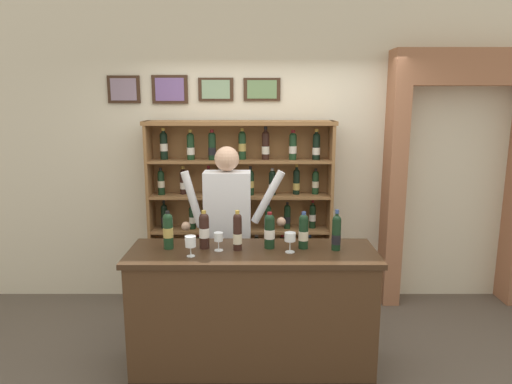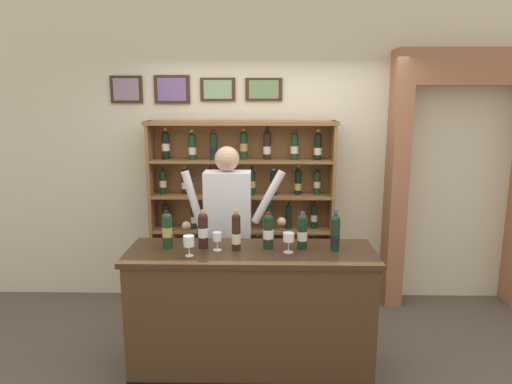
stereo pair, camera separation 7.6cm
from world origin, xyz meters
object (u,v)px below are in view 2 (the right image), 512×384
at_px(wine_glass_spare, 189,242).
at_px(wine_glass_left, 217,238).
at_px(wine_shelf, 242,209).
at_px(tasting_bottle_vin_santo, 203,229).
at_px(tasting_bottle_rosso, 236,232).
at_px(tasting_bottle_super_tuscan, 167,230).
at_px(tasting_bottle_bianco, 302,231).
at_px(tasting_counter, 251,312).
at_px(wine_glass_right, 289,238).
at_px(tasting_bottle_prosecco, 335,233).
at_px(shopkeeper, 228,220).
at_px(tasting_bottle_brunello, 268,230).

height_order(wine_glass_spare, wine_glass_left, wine_glass_spare).
distance_m(wine_shelf, wine_glass_spare, 1.43).
bearing_deg(wine_glass_left, tasting_bottle_vin_santo, 151.48).
bearing_deg(tasting_bottle_rosso, wine_glass_spare, -156.04).
bearing_deg(wine_shelf, tasting_bottle_super_tuscan, -112.65).
xyz_separation_m(tasting_bottle_rosso, tasting_bottle_bianco, (0.50, 0.04, -0.00)).
bearing_deg(tasting_counter, wine_glass_right, -7.59).
bearing_deg(wine_glass_right, tasting_bottle_vin_santo, 171.37).
height_order(wine_shelf, tasting_counter, wine_shelf).
relative_size(tasting_bottle_rosso, tasting_bottle_prosecco, 0.98).
height_order(tasting_counter, shopkeeper, shopkeeper).
xyz_separation_m(tasting_bottle_brunello, tasting_bottle_bianco, (0.26, -0.01, -0.00)).
bearing_deg(tasting_bottle_rosso, tasting_counter, -9.74).
xyz_separation_m(wine_glass_right, wine_glass_spare, (-0.72, -0.09, -0.00)).
height_order(tasting_bottle_super_tuscan, tasting_bottle_brunello, tasting_bottle_super_tuscan).
distance_m(tasting_bottle_brunello, wine_glass_spare, 0.61).
distance_m(tasting_bottle_super_tuscan, tasting_bottle_prosecco, 1.27).
xyz_separation_m(tasting_counter, tasting_bottle_bianco, (0.39, 0.06, 0.64)).
bearing_deg(tasting_bottle_bianco, tasting_bottle_super_tuscan, -179.70).
height_order(shopkeeper, wine_glass_spare, shopkeeper).
distance_m(tasting_bottle_vin_santo, tasting_bottle_prosecco, 1.00).
bearing_deg(wine_glass_spare, tasting_bottle_vin_santo, 67.51).
height_order(tasting_bottle_prosecco, wine_glass_left, tasting_bottle_prosecco).
xyz_separation_m(wine_shelf, wine_glass_left, (-0.12, -1.27, 0.09)).
distance_m(tasting_bottle_bianco, wine_glass_left, 0.64).
bearing_deg(tasting_bottle_bianco, tasting_bottle_rosso, -175.54).
bearing_deg(tasting_bottle_super_tuscan, wine_glass_right, -5.60).
relative_size(wine_shelf, tasting_bottle_prosecco, 6.11).
height_order(tasting_bottle_rosso, tasting_bottle_bianco, tasting_bottle_rosso).
distance_m(tasting_counter, tasting_bottle_vin_santo, 0.74).
relative_size(shopkeeper, wine_glass_spare, 11.23).
distance_m(wine_shelf, wine_glass_right, 1.37).
bearing_deg(tasting_bottle_vin_santo, tasting_bottle_super_tuscan, -178.32).
height_order(tasting_bottle_vin_santo, wine_glass_spare, tasting_bottle_vin_santo).
height_order(wine_glass_right, wine_glass_spare, wine_glass_spare).
relative_size(tasting_bottle_vin_santo, wine_glass_spare, 1.93).
relative_size(tasting_bottle_super_tuscan, tasting_bottle_rosso, 0.96).
bearing_deg(tasting_bottle_vin_santo, tasting_counter, -9.41).
relative_size(shopkeeper, wine_glass_left, 12.20).
relative_size(tasting_bottle_rosso, tasting_bottle_brunello, 1.09).
xyz_separation_m(tasting_bottle_prosecco, wine_glass_right, (-0.35, -0.06, -0.02)).
height_order(shopkeeper, tasting_bottle_vin_santo, shopkeeper).
relative_size(shopkeeper, tasting_bottle_rosso, 5.62).
height_order(tasting_counter, tasting_bottle_prosecco, tasting_bottle_prosecco).
bearing_deg(wine_glass_left, tasting_bottle_prosecco, 1.26).
height_order(shopkeeper, wine_glass_right, shopkeeper).
relative_size(tasting_bottle_bianco, tasting_bottle_prosecco, 0.92).
distance_m(tasting_counter, shopkeeper, 0.87).
distance_m(tasting_bottle_brunello, tasting_bottle_bianco, 0.26).
bearing_deg(tasting_bottle_prosecco, tasting_bottle_super_tuscan, 178.47).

